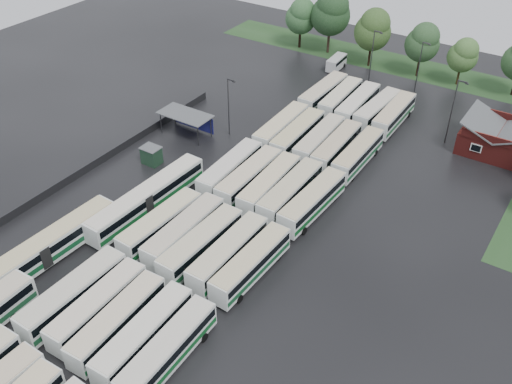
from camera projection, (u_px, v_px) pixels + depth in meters
The scene contains 46 objects.
ground at pixel (185, 255), 66.03m from camera, with size 160.00×160.00×0.00m, color black.
brick_building at pixel (497, 141), 83.14m from camera, with size 10.07×8.60×5.39m.
wash_shed at pixel (187, 116), 86.78m from camera, with size 8.20×4.20×3.58m.
utility_hut at pixel (151, 155), 80.95m from camera, with size 2.70×2.20×2.62m.
grass_strip_north at pixel (408, 67), 108.88m from camera, with size 80.00×10.00×0.01m, color #21411D.
west_fence at pixel (98, 162), 80.94m from camera, with size 0.10×50.00×1.20m, color #2D2D30.
bus_r1c0 at pixel (74, 294), 58.33m from camera, with size 2.81×12.70×3.53m.
bus_r1c1 at pixel (98, 306), 57.18m from camera, with size 2.91×12.08×3.34m.
bus_r1c2 at pixel (118, 321), 55.60m from camera, with size 3.15×12.11×3.34m.
bus_r1c3 at pixel (144, 335), 54.20m from camera, with size 3.01×12.29×3.40m.
bus_r1c4 at pixel (168, 350), 52.76m from camera, with size 2.88×12.11×3.35m.
bus_r2c0 at pixel (161, 224), 67.60m from camera, with size 3.04×12.32×3.40m.
bus_r2c1 at pixel (184, 232), 66.39m from camera, with size 2.83×12.54×3.48m.
bus_r2c2 at pixel (201, 244), 64.66m from camera, with size 2.93×12.52×3.47m.
bus_r2c3 at pixel (228, 253), 63.48m from camera, with size 2.66×12.35×3.44m.
bus_r2c4 at pixel (251, 264), 62.13m from camera, with size 2.85×12.15×3.37m.
bus_r3c0 at pixel (230, 169), 77.01m from camera, with size 3.16×12.57×3.47m.
bus_r3c1 at pixel (249, 177), 75.46m from camera, with size 2.81×12.55×3.48m.
bus_r3c2 at pixel (269, 185), 74.06m from camera, with size 3.20×12.58×3.47m.
bus_r3c3 at pixel (290, 192), 72.78m from camera, with size 2.86×12.71×3.53m.
bus_r3c4 at pixel (312, 201), 71.15m from camera, with size 3.11×12.58×3.48m.
bus_r4c0 at pixel (281, 128), 86.03m from camera, with size 3.10×12.76×3.53m.
bus_r4c1 at pixel (298, 135), 84.45m from camera, with size 3.09×12.64×3.50m.
bus_r4c2 at pixel (319, 140), 83.20m from camera, with size 3.06×12.34×3.41m.
bus_r4c3 at pixel (336, 147), 81.72m from camera, with size 2.99×12.25×3.39m.
bus_r4c4 at pixel (358, 154), 80.13m from camera, with size 2.69×12.18×3.39m.
bus_r5c0 at pixel (323, 93), 95.48m from camera, with size 2.81×12.60×3.50m.
bus_r5c1 at pixel (340, 99), 94.04m from camera, with size 3.06×12.24×3.38m.
bus_r5c2 at pixel (357, 105), 92.16m from camera, with size 3.03×12.58×3.48m.
bus_r5c3 at pixel (377, 110), 90.92m from camera, with size 3.18×12.23×3.37m.
bus_r5c4 at pixel (394, 115), 89.50m from camera, with size 2.81×12.32×3.42m.
artic_bus_west_b at pixel (147, 198), 71.68m from camera, with size 3.23×18.77×3.47m.
artic_bus_west_c at pixel (46, 249), 63.93m from camera, with size 3.37×18.89×3.49m.
minibus at pixel (336, 62), 107.35m from camera, with size 2.28×5.48×2.35m.
tree_north_0 at pixel (301, 16), 112.77m from camera, with size 6.16×6.16×10.19m.
tree_north_1 at pixel (331, 12), 109.65m from camera, with size 7.69×7.69×12.74m.
tree_north_2 at pixel (373, 29), 104.85m from camera, with size 6.83×6.83×11.31m.
tree_north_3 at pixel (423, 42), 101.60m from camera, with size 6.19×6.19×10.25m.
tree_north_4 at pixel (464, 55), 99.24m from camera, with size 5.32×5.32×8.82m.
lamp_post_ne at pixel (453, 107), 82.79m from camera, with size 1.58×0.31×10.25m.
lamp_post_nw at pixel (229, 103), 85.11m from camera, with size 1.44×0.28×9.34m.
lamp_post_back_w at pixel (373, 54), 99.35m from camera, with size 1.53×0.30×9.92m.
lamp_post_back_e at pixel (420, 64), 96.87m from camera, with size 1.42×0.28×9.20m.
puddle_0 at pixel (20, 365), 53.67m from camera, with size 3.61×3.61×0.01m, color black.
puddle_2 at pixel (142, 214), 72.12m from camera, with size 4.88×4.88×0.01m, color black.
puddle_3 at pixel (225, 290), 61.42m from camera, with size 3.50×3.50×0.01m, color black.
Camera 1 is at (33.88, -36.44, 44.77)m, focal length 40.00 mm.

